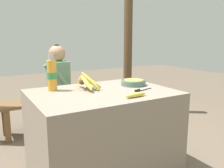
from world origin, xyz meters
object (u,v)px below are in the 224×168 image
Objects in this scene: wooden_bench at (61,102)px; seated_vendor at (55,82)px; water_bottle at (52,75)px; banana_bunch_ripe at (87,81)px; knife at (141,89)px; banana_bunch_green at (93,89)px; serving_bowl at (133,82)px; support_post_far at (128,38)px; loose_banana_front at (136,95)px.

seated_vendor is (-0.08, -0.03, 0.27)m from wooden_bench.
water_bottle is at bearing -111.28° from wooden_bench.
wooden_bench is at bearing 84.40° from banana_bunch_ripe.
knife is (0.62, -0.37, -0.12)m from water_bottle.
water_bottle is 1.28m from banana_bunch_green.
serving_bowl reaches higher than banana_bunch_green.
knife is 1.33m from banana_bunch_green.
support_post_far reaches higher than banana_bunch_green.
banana_bunch_ripe reaches higher than serving_bowl.
support_post_far reaches higher than knife.
support_post_far reaches higher than wooden_bench.
seated_vendor is at bearing 87.79° from knife.
wooden_bench is at bearing 84.16° from knife.
wooden_bench is at bearing 107.86° from serving_bowl.
banana_bunch_green is at bearing 0.69° from wooden_bench.
banana_bunch_ripe is at bearing 115.66° from loose_banana_front.
banana_bunch_ripe is 0.22× the size of wooden_bench.
wooden_bench is at bearing 93.99° from loose_banana_front.
serving_bowl is at bearing 113.00° from seated_vendor.
water_bottle reaches higher than loose_banana_front.
knife is (-0.08, -0.22, -0.02)m from serving_bowl.
banana_bunch_green is (0.45, 0.01, 0.13)m from wooden_bench.
serving_bowl reaches higher than wooden_bench.
serving_bowl is 1.12m from seated_vendor.
wooden_bench is (-0.27, 1.28, -0.38)m from knife.
seated_vendor is at bearing -175.99° from banana_bunch_green.
water_bottle reaches higher than knife.
wooden_bench is at bearing -157.18° from seated_vendor.
wooden_bench is 1.41× the size of seated_vendor.
banana_bunch_green is (0.35, 1.45, -0.26)m from loose_banana_front.
water_bottle is 1.51× the size of knife.
support_post_far is (0.67, 0.17, 0.67)m from banana_bunch_green.
serving_bowl is 0.78× the size of banana_bunch_green.
seated_vendor is 1.32m from support_post_far.
serving_bowl is at bearing -122.02° from support_post_far.
seated_vendor is (0.02, 0.99, -0.17)m from banana_bunch_ripe.
wooden_bench is 5.23× the size of banana_bunch_green.
loose_banana_front reaches higher than wooden_bench.
banana_bunch_green is (0.18, 1.29, -0.25)m from knife.
banana_bunch_green is at bearing 76.53° from loose_banana_front.
seated_vendor reaches higher than serving_bowl.
serving_bowl is at bearing -5.70° from banana_bunch_ripe.
serving_bowl is at bearing 56.97° from loose_banana_front.
knife is at bearing -109.53° from serving_bowl.
water_bottle is at bearing 73.34° from seated_vendor.
banana_bunch_ripe is 1.75m from support_post_far.
banana_bunch_ripe is at bearing -95.60° from wooden_bench.
banana_bunch_ripe is 1.12m from wooden_bench.
banana_bunch_green is (0.80, 0.92, -0.37)m from water_bottle.
knife is (0.37, -0.26, -0.06)m from banana_bunch_ripe.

